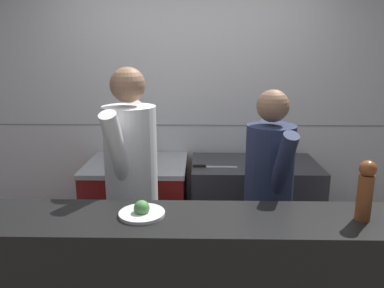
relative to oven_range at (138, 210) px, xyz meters
The scene contains 9 objects.
wall_back_tiled 1.05m from the oven_range, 41.36° to the left, with size 8.00×0.06×2.60m.
oven_range is the anchor object (origin of this frame).
prep_counter 1.03m from the oven_range, ahead, with size 1.09×0.65×0.89m.
stock_pot 0.56m from the oven_range, 164.45° to the left, with size 0.25×0.25×0.22m.
chefs_knife 0.80m from the oven_range, 11.19° to the right, with size 0.37×0.04×0.02m.
plated_dish_main 1.44m from the oven_range, 79.15° to the right, with size 0.24×0.24×0.08m.
pepper_mill 2.05m from the oven_range, 43.80° to the right, with size 0.08×0.08×0.32m.
chef_head_cook 0.87m from the oven_range, 82.89° to the right, with size 0.41×0.76×1.74m.
chef_sous 1.32m from the oven_range, 34.62° to the right, with size 0.38×0.70×1.60m.
Camera 1 is at (0.09, -1.94, 1.84)m, focal length 35.00 mm.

